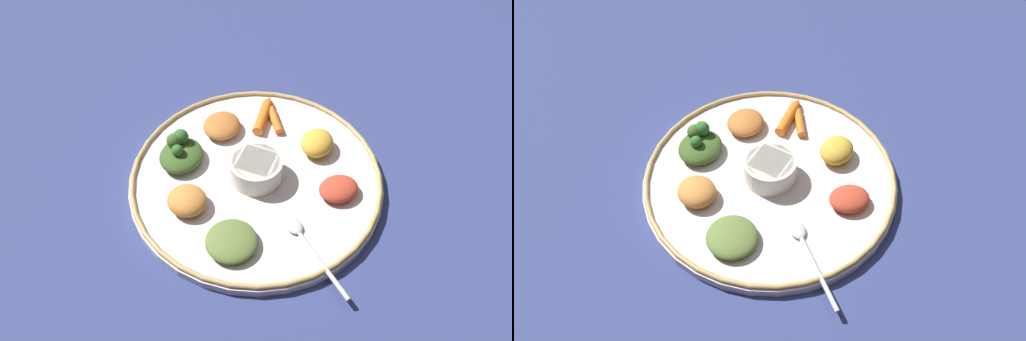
# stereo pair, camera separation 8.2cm
# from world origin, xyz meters

# --- Properties ---
(ground_plane) EXTENTS (2.40, 2.40, 0.00)m
(ground_plane) POSITION_xyz_m (0.00, 0.00, 0.00)
(ground_plane) COLOR navy
(platter) EXTENTS (0.41, 0.41, 0.02)m
(platter) POSITION_xyz_m (0.00, 0.00, 0.01)
(platter) COLOR silver
(platter) RESTS_ON ground_plane
(platter_rim) EXTENTS (0.40, 0.40, 0.01)m
(platter_rim) POSITION_xyz_m (0.00, 0.00, 0.02)
(platter_rim) COLOR tan
(platter_rim) RESTS_ON platter
(center_bowl) EXTENTS (0.08, 0.08, 0.04)m
(center_bowl) POSITION_xyz_m (0.00, 0.00, 0.04)
(center_bowl) COLOR silver
(center_bowl) RESTS_ON platter
(spoon) EXTENTS (0.15, 0.06, 0.01)m
(spoon) POSITION_xyz_m (0.14, -0.04, 0.02)
(spoon) COLOR silver
(spoon) RESTS_ON platter
(greens_pile) EXTENTS (0.10, 0.10, 0.05)m
(greens_pile) POSITION_xyz_m (-0.11, -0.06, 0.03)
(greens_pile) COLOR #385623
(greens_pile) RESTS_ON platter
(carrot_near_spoon) EXTENTS (0.07, 0.05, 0.01)m
(carrot_near_spoon) POSITION_xyz_m (-0.07, 0.11, 0.02)
(carrot_near_spoon) COLOR orange
(carrot_near_spoon) RESTS_ON platter
(carrot_outer) EXTENTS (0.06, 0.09, 0.02)m
(carrot_outer) POSITION_xyz_m (-0.08, 0.10, 0.02)
(carrot_outer) COLOR orange
(carrot_outer) RESTS_ON platter
(mound_collards) EXTENTS (0.10, 0.10, 0.02)m
(mound_collards) POSITION_xyz_m (0.06, -0.12, 0.03)
(mound_collards) COLOR #567033
(mound_collards) RESTS_ON platter
(mound_berbere_red) EXTENTS (0.07, 0.08, 0.02)m
(mound_berbere_red) POSITION_xyz_m (0.12, 0.06, 0.03)
(mound_berbere_red) COLOR #B73D28
(mound_berbere_red) RESTS_ON platter
(mound_squash) EXTENTS (0.07, 0.07, 0.03)m
(mound_squash) POSITION_xyz_m (-0.03, -0.11, 0.03)
(mound_squash) COLOR #C67A38
(mound_squash) RESTS_ON platter
(mound_lentil_yellow) EXTENTS (0.07, 0.07, 0.03)m
(mound_lentil_yellow) POSITION_xyz_m (0.03, 0.11, 0.03)
(mound_lentil_yellow) COLOR gold
(mound_lentil_yellow) RESTS_ON platter
(mound_chickpea) EXTENTS (0.08, 0.09, 0.03)m
(mound_chickpea) POSITION_xyz_m (-0.11, 0.03, 0.03)
(mound_chickpea) COLOR #B2662D
(mound_chickpea) RESTS_ON platter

